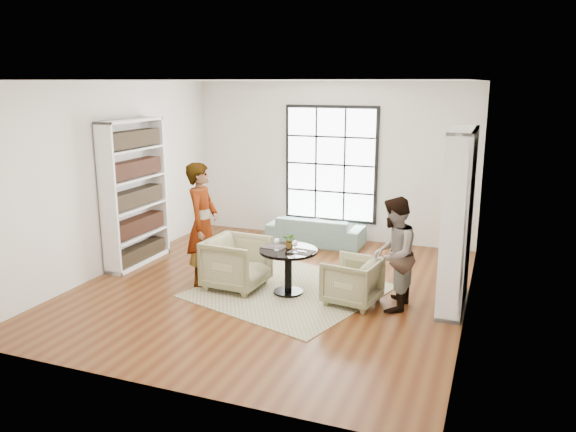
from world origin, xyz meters
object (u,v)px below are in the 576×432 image
at_px(wine_glass_left, 277,242).
at_px(wine_glass_right, 295,244).
at_px(armchair_right, 352,281).
at_px(sofa, 316,230).
at_px(armchair_left, 237,263).
at_px(person_right, 393,254).
at_px(flower_centerpiece, 290,241).
at_px(pedestal_table, 288,261).
at_px(person_left, 203,224).

xyz_separation_m(wine_glass_left, wine_glass_right, (0.28, -0.02, 0.00)).
bearing_deg(armchair_right, wine_glass_right, -73.88).
distance_m(sofa, wine_glass_right, 2.82).
xyz_separation_m(armchair_left, wine_glass_left, (0.66, -0.06, 0.41)).
distance_m(armchair_left, wine_glass_left, 0.78).
height_order(person_right, flower_centerpiece, person_right).
relative_size(pedestal_table, armchair_left, 0.99).
relative_size(armchair_left, person_left, 0.46).
bearing_deg(flower_centerpiece, sofa, 99.76).
xyz_separation_m(sofa, armchair_left, (-0.37, -2.63, 0.12)).
height_order(pedestal_table, wine_glass_left, wine_glass_left).
bearing_deg(person_right, sofa, -142.10).
bearing_deg(person_right, armchair_left, -88.07).
bearing_deg(wine_glass_right, person_right, 4.22).
distance_m(armchair_right, wine_glass_left, 1.18).
distance_m(sofa, armchair_left, 2.65).
bearing_deg(person_right, flower_centerpiece, -91.91).
relative_size(wine_glass_left, flower_centerpiece, 0.78).
distance_m(armchair_right, wine_glass_right, 0.94).
bearing_deg(wine_glass_left, flower_centerpiece, 49.48).
xyz_separation_m(person_right, wine_glass_left, (-1.63, -0.08, 0.03)).
xyz_separation_m(pedestal_table, armchair_right, (0.95, -0.03, -0.16)).
distance_m(armchair_right, flower_centerpiece, 1.05).
xyz_separation_m(armchair_right, person_left, (-2.29, -0.02, 0.60)).
xyz_separation_m(pedestal_table, wine_glass_right, (0.15, -0.13, 0.31)).
bearing_deg(flower_centerpiece, armchair_left, -172.49).
xyz_separation_m(pedestal_table, sofa, (-0.43, 2.58, -0.22)).
bearing_deg(person_right, armchair_right, -88.51).
relative_size(armchair_right, wine_glass_left, 3.97).
distance_m(pedestal_table, person_right, 1.52).
height_order(person_left, wine_glass_left, person_left).
bearing_deg(armchair_right, armchair_left, -80.40).
distance_m(wine_glass_left, flower_centerpiece, 0.22).
height_order(person_left, person_right, person_left).
xyz_separation_m(sofa, wine_glass_left, (0.29, -2.69, 0.53)).
xyz_separation_m(pedestal_table, flower_centerpiece, (0.01, 0.06, 0.29)).
height_order(wine_glass_right, flower_centerpiece, flower_centerpiece).
distance_m(armchair_left, person_left, 0.77).
height_order(armchair_left, wine_glass_right, wine_glass_right).
relative_size(pedestal_table, flower_centerpiece, 3.63).
distance_m(armchair_right, person_left, 2.37).
bearing_deg(person_right, wine_glass_left, -85.74).
bearing_deg(wine_glass_right, sofa, 101.95).
bearing_deg(wine_glass_left, wine_glass_right, -4.16).
distance_m(wine_glass_right, flower_centerpiece, 0.23).
bearing_deg(pedestal_table, armchair_right, -1.59).
relative_size(armchair_left, armchair_right, 1.19).
bearing_deg(pedestal_table, person_right, -1.00).
height_order(sofa, armchair_left, armchair_left).
bearing_deg(wine_glass_right, wine_glass_left, 175.84).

